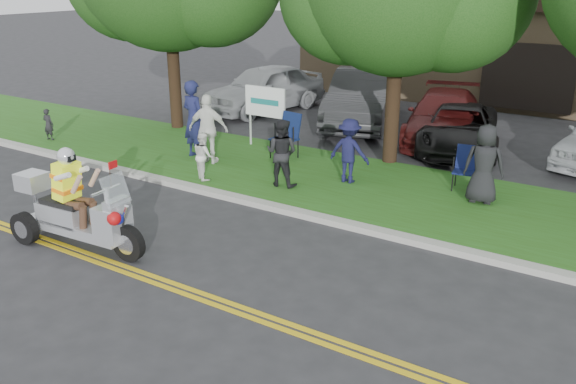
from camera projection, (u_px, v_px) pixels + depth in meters
The scene contains 21 objects.
ground at pixel (182, 270), 10.02m from camera, with size 120.00×120.00×0.00m, color #28282B.
centerline_near at pixel (157, 284), 9.56m from camera, with size 60.00×0.10×0.01m, color gold.
centerline_far at pixel (164, 280), 9.69m from camera, with size 60.00×0.10×0.01m, color gold.
curb at pixel (283, 209), 12.41m from camera, with size 60.00×0.25×0.12m, color #A8A89E.
grass_verge at pixel (334, 181), 14.11m from camera, with size 60.00×4.00×0.10m, color #295316.
commercial_building at pixel (554, 44), 23.31m from camera, with size 18.00×8.20×4.00m.
business_sign at pixel (265, 105), 16.29m from camera, with size 1.25×0.06×1.75m.
trike_scooter at pixel (75, 213), 10.69m from camera, with size 2.78×0.96×1.82m.
lawn_chair_a at pixel (288, 132), 15.56m from camera, with size 0.69×0.71×1.14m.
lawn_chair_b at pixel (467, 165), 13.31m from camera, with size 0.57×0.59×0.96m.
spectator_adult_left at pixel (194, 119), 15.45m from camera, with size 0.72×0.47×1.98m, color #191D46.
spectator_adult_mid at pixel (282, 153), 13.43m from camera, with size 0.74×0.57×1.52m, color black.
spectator_adult_right at pixel (208, 129), 14.99m from camera, with size 1.01×0.42×1.72m, color white.
spectator_chair_a at pixel (349, 151), 13.66m from camera, with size 0.94×0.54×1.46m, color #15163A.
spectator_chair_b at pixel (484, 164), 12.41m from camera, with size 0.81×0.53×1.65m, color black.
child_left at pixel (48, 124), 17.23m from camera, with size 0.33×0.21×0.90m, color black.
child_right at pixel (204, 156), 13.92m from camera, with size 0.54×0.42×1.10m, color white.
parked_car_far_left at pixel (264, 88), 21.19m from camera, with size 1.90×4.73×1.61m, color #989B9E.
parked_car_left at pixel (363, 98), 19.20m from camera, with size 1.83×5.24×1.73m, color #303033.
parked_car_mid at pixel (459, 128), 16.54m from camera, with size 2.02×4.38×1.22m, color black.
parked_car_right at pixel (444, 117), 17.50m from camera, with size 1.94×4.78×1.39m, color #461110.
Camera 1 is at (6.34, -6.60, 4.63)m, focal length 38.00 mm.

